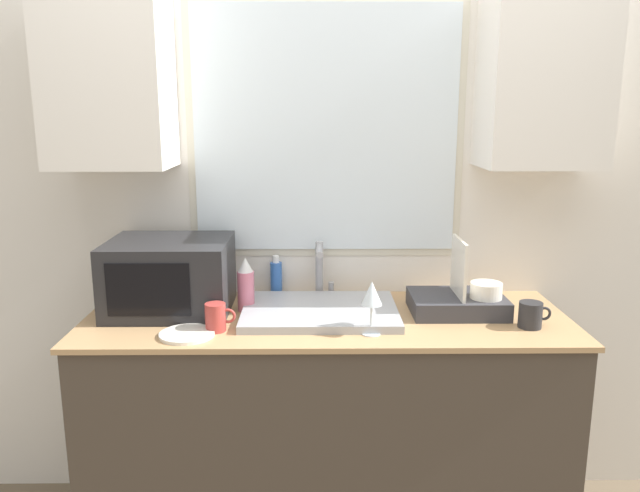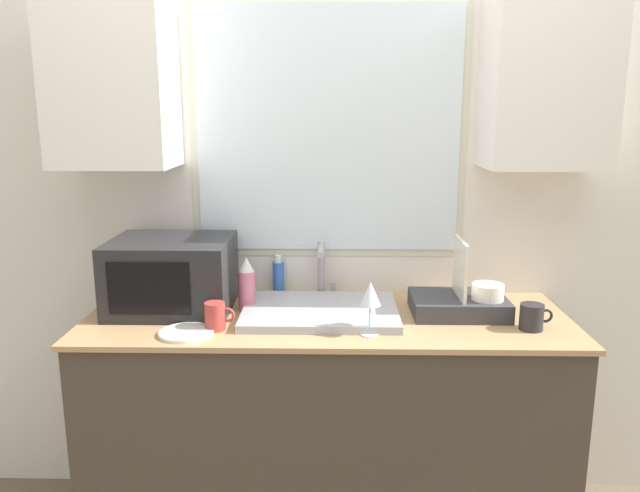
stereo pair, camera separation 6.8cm
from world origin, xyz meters
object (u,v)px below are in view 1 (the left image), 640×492
dish_rack (460,300)px  wine_glass (372,295)px  faucet (320,265)px  microwave (170,276)px  spray_bottle (246,285)px  mug_near_sink (216,317)px  soap_bottle (276,277)px

dish_rack → wine_glass: 0.44m
dish_rack → faucet: bearing=159.6°
faucet → microwave: (-0.59, -0.15, -0.00)m
faucet → spray_bottle: bearing=-150.6°
faucet → dish_rack: bearing=-20.4°
spray_bottle → wine_glass: (0.46, -0.27, 0.04)m
microwave → spray_bottle: microwave is taller
microwave → dish_rack: dish_rack is taller
faucet → dish_rack: (0.54, -0.20, -0.09)m
faucet → wine_glass: 0.46m
dish_rack → mug_near_sink: (-0.91, -0.19, -0.00)m
dish_rack → soap_bottle: size_ratio=2.12×
microwave → dish_rack: 1.13m
faucet → dish_rack: 0.58m
spray_bottle → faucet: bearing=29.4°
faucet → microwave: bearing=-165.2°
dish_rack → microwave: bearing=177.7°
spray_bottle → mug_near_sink: size_ratio=1.95×
mug_near_sink → dish_rack: bearing=11.9°
faucet → soap_bottle: bearing=165.6°
faucet → dish_rack: size_ratio=0.65×
faucet → soap_bottle: size_ratio=1.38×
soap_bottle → mug_near_sink: soap_bottle is taller
microwave → soap_bottle: size_ratio=2.72×
mug_near_sink → wine_glass: size_ratio=0.57×
faucet → mug_near_sink: size_ratio=2.15×
wine_glass → spray_bottle: bearing=150.2°
faucet → soap_bottle: (-0.19, 0.05, -0.07)m
spray_bottle → mug_near_sink: (-0.08, -0.23, -0.05)m
spray_bottle → soap_bottle: bearing=63.6°
microwave → soap_bottle: (0.40, 0.20, -0.06)m
microwave → wine_glass: microwave is taller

